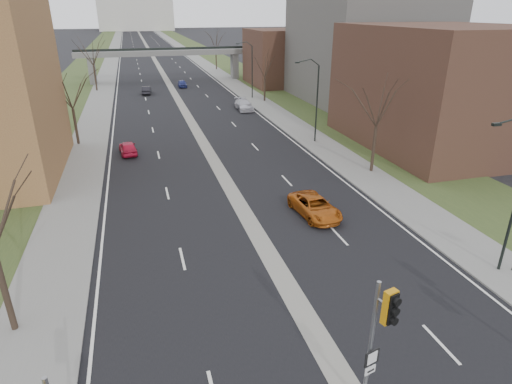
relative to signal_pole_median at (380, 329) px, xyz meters
name	(u,v)px	position (x,y,z in m)	size (l,w,h in m)	color
road_surface	(150,51)	(-0.27, 150.18, -3.79)	(20.00, 600.00, 0.01)	black
median_strip	(150,51)	(-0.27, 150.18, -3.80)	(1.20, 600.00, 0.02)	gray
sidewalk_right	(184,50)	(11.73, 150.18, -3.74)	(4.00, 600.00, 0.12)	gray
sidewalk_left	(113,52)	(-12.27, 150.18, -3.74)	(4.00, 600.00, 0.12)	gray
grass_verge_right	(201,50)	(17.73, 150.18, -3.75)	(8.00, 600.00, 0.10)	#2A3C1C
grass_verge_left	(95,52)	(-18.27, 150.18, -3.75)	(8.00, 600.00, 0.10)	#2A3C1C
commercial_block_near	(443,87)	(23.73, 28.18, 2.20)	(16.00, 20.00, 12.00)	#4D3223
commercial_block_mid	(364,51)	(27.73, 52.18, 3.70)	(18.00, 22.00, 15.00)	#5B5953
commercial_block_far	(287,57)	(21.73, 70.18, 1.20)	(14.00, 14.00, 10.00)	#4D3223
pedestrian_bridge	(165,56)	(-0.27, 80.18, 1.05)	(34.00, 3.00, 6.45)	slate
capitol	(134,1)	(-0.27, 320.18, 14.80)	(48.00, 42.00, 55.75)	silver
streetlight_mid	(311,77)	(10.72, 32.18, 3.16)	(2.61, 0.20, 8.70)	black
streetlight_far	(247,54)	(10.72, 58.18, 3.16)	(2.61, 0.20, 8.70)	black
tree_left_b	(69,86)	(-13.27, 38.18, 2.43)	(6.75, 6.75, 8.81)	#382B21
tree_left_c	(91,49)	(-13.27, 72.18, 3.24)	(7.65, 7.65, 9.99)	#382B21
tree_right_a	(379,97)	(12.73, 22.18, 2.84)	(7.20, 7.20, 9.40)	#382B21
tree_right_b	(265,63)	(12.73, 55.18, 2.02)	(6.30, 6.30, 8.22)	#382B21
tree_right_c	(215,39)	(12.73, 95.18, 3.24)	(7.65, 7.65, 9.99)	#382B21
signal_pole_median	(380,329)	(0.00, 0.00, 0.00)	(0.71, 0.91, 5.45)	gray
car_left_near	(128,148)	(-8.13, 33.41, -3.14)	(1.55, 3.86, 1.32)	#BC1534
car_left_far	(147,90)	(-4.86, 66.74, -3.15)	(1.38, 3.95, 1.30)	black
car_right_near	(315,206)	(4.41, 15.43, -3.12)	(2.26, 4.91, 1.36)	#AD5112
car_right_mid	(244,105)	(8.06, 50.05, -3.07)	(2.04, 5.01, 1.45)	silver
car_right_far	(182,84)	(1.87, 72.13, -3.15)	(1.53, 3.79, 1.29)	navy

